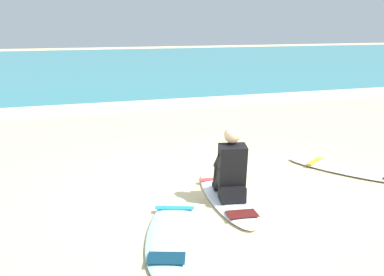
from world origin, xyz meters
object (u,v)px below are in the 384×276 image
surfer_seated (231,170)px  surfboard_spare_far (350,170)px  surfboard_main (226,196)px  surfboard_spare_near (171,231)px

surfer_seated → surfboard_spare_far: size_ratio=0.46×
surfboard_main → surfboard_spare_near: 1.27m
surfboard_main → surfboard_spare_far: same height
surfboard_spare_far → surfboard_spare_near: bearing=-160.4°
surfboard_main → surfer_seated: (-0.01, -0.13, 0.40)m
surfboard_main → surfboard_spare_near: size_ratio=1.04×
surfboard_spare_near → surfboard_spare_far: same height
surfboard_main → surfer_seated: size_ratio=2.31×
surfboard_spare_far → surfboard_main: bearing=-170.4°
surfboard_spare_near → surfboard_spare_far: size_ratio=1.02×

